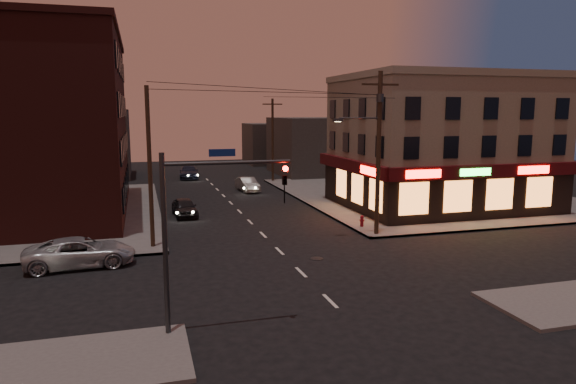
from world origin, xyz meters
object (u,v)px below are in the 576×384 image
object	(u,v)px
sedan_far	(189,172)
fire_hydrant	(362,220)
sedan_mid	(247,184)
suv_cross	(80,252)
sedan_near	(184,207)

from	to	relation	value
sedan_far	fire_hydrant	xyz separation A→B (m)	(8.65, -29.85, -0.20)
sedan_mid	sedan_far	bearing A→B (deg)	105.52
sedan_mid	fire_hydrant	xyz separation A→B (m)	(4.08, -18.03, -0.13)
suv_cross	sedan_near	distance (m)	12.92
sedan_near	sedan_far	xyz separation A→B (m)	(2.38, 22.35, 0.08)
sedan_mid	fire_hydrant	world-z (taller)	sedan_mid
suv_cross	fire_hydrant	xyz separation A→B (m)	(17.14, 3.89, -0.18)
sedan_near	sedan_mid	size ratio (longest dim) A/B	0.95
sedan_mid	fire_hydrant	size ratio (longest dim) A/B	5.60
sedan_far	fire_hydrant	distance (m)	31.08
sedan_near	sedan_far	size ratio (longest dim) A/B	0.76
fire_hydrant	suv_cross	bearing A→B (deg)	-167.20
sedan_far	fire_hydrant	size ratio (longest dim) A/B	6.96
suv_cross	sedan_mid	xyz separation A→B (m)	(13.06, 21.92, -0.05)
sedan_mid	sedan_far	distance (m)	12.68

